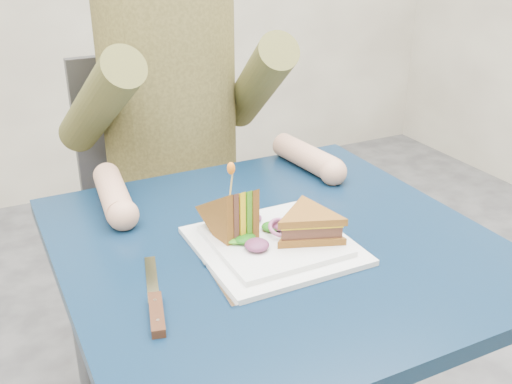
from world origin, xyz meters
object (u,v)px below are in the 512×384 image
fork (217,277)px  knife (156,307)px  chair (165,197)px  plate (274,244)px  table (275,277)px  diner (171,75)px  sandwich_upright (232,217)px  sandwich_flat (309,225)px

fork → knife: size_ratio=0.82×
chair → plate: chair is taller
table → diner: size_ratio=1.01×
table → knife: 0.29m
diner → knife: diner is taller
diner → chair: bearing=90.0°
sandwich_upright → table: bearing=-15.7°
plate → sandwich_upright: size_ratio=1.86×
chair → sandwich_upright: 0.68m
table → diner: (-0.00, 0.54, 0.26)m
sandwich_flat → diner: bearing=93.7°
diner → knife: 0.72m
table → fork: 0.18m
table → diner: diner is taller
diner → sandwich_upright: bearing=-98.3°
plate → fork: size_ratio=1.45×
sandwich_flat → sandwich_upright: size_ratio=1.27×
diner → fork: 0.66m
plate → sandwich_flat: sandwich_flat is taller
chair → sandwich_upright: chair is taller
plate → knife: bearing=-160.9°
sandwich_upright → chair: bearing=83.1°
fork → knife: (-0.12, -0.04, 0.00)m
fork → table: bearing=25.6°
chair → diner: size_ratio=1.25×
plate → knife: plate is taller
sandwich_upright → fork: bearing=-126.8°
table → diner: bearing=90.0°
table → chair: (0.00, 0.66, -0.11)m
table → sandwich_upright: (-0.08, 0.02, 0.13)m
plate → sandwich_flat: bearing=-24.4°
diner → sandwich_flat: diner is taller
sandwich_flat → sandwich_upright: bearing=148.5°
knife → sandwich_upright: bearing=35.2°
plate → knife: 0.26m
sandwich_flat → fork: bearing=-173.5°
chair → diner: 0.39m
sandwich_flat → fork: size_ratio=0.99×
chair → sandwich_flat: bearing=-86.9°
table → knife: size_ratio=3.42×
table → knife: bearing=-157.5°
diner → sandwich_upright: 0.54m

